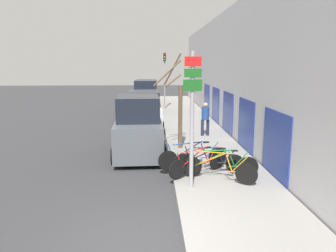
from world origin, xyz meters
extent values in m
plane|color=#333335|center=(0.00, 11.20, 0.00)|extent=(80.00, 80.00, 0.00)
cube|color=gray|center=(2.60, 14.00, 0.07)|extent=(3.20, 32.00, 0.15)
cube|color=#BCBCC1|center=(4.35, 14.00, 3.25)|extent=(0.20, 32.00, 6.50)
cube|color=navy|center=(4.23, 3.61, 1.20)|extent=(0.03, 2.24, 2.09)
cube|color=navy|center=(4.23, 7.00, 1.20)|extent=(0.03, 2.24, 2.09)
cube|color=navy|center=(4.23, 10.39, 1.20)|extent=(0.03, 2.24, 2.09)
cube|color=navy|center=(4.23, 13.78, 1.20)|extent=(0.03, 2.24, 2.09)
cube|color=navy|center=(4.23, 17.18, 1.20)|extent=(0.03, 2.24, 2.09)
cylinder|color=#939399|center=(1.47, 2.77, 2.09)|extent=(0.12, 0.12, 3.88)
cube|color=red|center=(1.47, 2.70, 3.75)|extent=(0.46, 0.02, 0.26)
cube|color=#19591E|center=(1.47, 2.70, 3.44)|extent=(0.47, 0.02, 0.23)
cube|color=#19591E|center=(1.47, 2.70, 3.11)|extent=(0.52, 0.02, 0.32)
cylinder|color=black|center=(1.53, 3.71, 0.48)|extent=(0.60, 0.35, 0.67)
cylinder|color=black|center=(3.12, 2.86, 0.48)|extent=(0.60, 0.35, 0.67)
cylinder|color=orange|center=(2.13, 3.39, 0.79)|extent=(0.91, 0.51, 0.55)
cylinder|color=orange|center=(2.21, 3.35, 1.03)|extent=(1.05, 0.59, 0.09)
cylinder|color=orange|center=(2.65, 3.11, 0.77)|extent=(0.21, 0.13, 0.48)
cylinder|color=orange|center=(2.84, 3.01, 0.51)|extent=(0.57, 0.32, 0.08)
cylinder|color=orange|center=(2.92, 2.97, 0.74)|extent=(0.43, 0.25, 0.54)
cylinder|color=orange|center=(1.61, 3.67, 0.77)|extent=(0.20, 0.13, 0.58)
cube|color=black|center=(2.73, 3.07, 1.02)|extent=(0.21, 0.16, 0.04)
cylinder|color=#99999E|center=(1.69, 3.63, 1.05)|extent=(0.23, 0.40, 0.02)
cylinder|color=black|center=(1.58, 3.65, 0.48)|extent=(0.66, 0.07, 0.66)
cylinder|color=black|center=(3.37, 3.56, 0.48)|extent=(0.66, 0.07, 0.66)
cylinder|color=#197233|center=(2.25, 3.62, 0.78)|extent=(1.00, 0.09, 0.54)
cylinder|color=#197233|center=(2.34, 3.61, 1.01)|extent=(1.17, 0.10, 0.09)
cylinder|color=#197233|center=(2.83, 3.59, 0.76)|extent=(0.21, 0.05, 0.47)
cylinder|color=#197233|center=(3.06, 3.58, 0.50)|extent=(0.63, 0.06, 0.08)
cylinder|color=#197233|center=(3.15, 3.57, 0.73)|extent=(0.47, 0.05, 0.53)
cylinder|color=#197233|center=(1.67, 3.65, 0.76)|extent=(0.21, 0.04, 0.57)
cube|color=black|center=(2.92, 3.58, 1.01)|extent=(0.20, 0.09, 0.04)
cylinder|color=#99999E|center=(1.76, 3.64, 1.04)|extent=(0.05, 0.44, 0.02)
cylinder|color=black|center=(1.11, 3.40, 0.47)|extent=(0.55, 0.39, 0.64)
cylinder|color=black|center=(2.52, 4.35, 0.47)|extent=(0.55, 0.39, 0.64)
cylinder|color=red|center=(1.64, 3.76, 0.76)|extent=(0.81, 0.56, 0.53)
cylinder|color=red|center=(1.71, 3.81, 0.99)|extent=(0.94, 0.65, 0.08)
cylinder|color=red|center=(2.10, 4.07, 0.74)|extent=(0.19, 0.14, 0.46)
cylinder|color=red|center=(2.28, 4.19, 0.49)|extent=(0.51, 0.36, 0.08)
cylinder|color=red|center=(2.35, 4.23, 0.72)|extent=(0.39, 0.27, 0.51)
cylinder|color=red|center=(1.18, 3.45, 0.74)|extent=(0.19, 0.14, 0.55)
cube|color=black|center=(2.17, 4.11, 0.98)|extent=(0.21, 0.18, 0.04)
cylinder|color=#99999E|center=(1.25, 3.50, 1.01)|extent=(0.27, 0.38, 0.02)
cylinder|color=black|center=(1.44, 4.31, 0.46)|extent=(0.61, 0.16, 0.62)
cylinder|color=black|center=(3.06, 3.98, 0.46)|extent=(0.61, 0.16, 0.62)
cylinder|color=black|center=(2.05, 4.19, 0.74)|extent=(0.91, 0.22, 0.51)
cylinder|color=black|center=(2.13, 4.17, 0.96)|extent=(1.06, 0.25, 0.08)
cylinder|color=black|center=(2.57, 4.08, 0.72)|extent=(0.20, 0.08, 0.44)
cylinder|color=black|center=(2.77, 4.04, 0.48)|extent=(0.57, 0.15, 0.07)
cylinder|color=black|center=(2.85, 4.02, 0.70)|extent=(0.43, 0.12, 0.50)
cylinder|color=black|center=(1.52, 4.30, 0.72)|extent=(0.20, 0.07, 0.53)
cube|color=black|center=(2.65, 4.06, 0.96)|extent=(0.21, 0.12, 0.04)
cylinder|color=#99999E|center=(1.60, 4.28, 0.98)|extent=(0.11, 0.44, 0.02)
cylinder|color=black|center=(0.87, 4.31, 0.49)|extent=(0.68, 0.18, 0.69)
cylinder|color=black|center=(2.62, 4.69, 0.49)|extent=(0.68, 0.18, 0.69)
cylinder|color=#1E4799|center=(1.52, 4.45, 0.81)|extent=(0.99, 0.25, 0.56)
cylinder|color=#1E4799|center=(1.61, 4.47, 1.05)|extent=(1.15, 0.28, 0.09)
cylinder|color=#1E4799|center=(2.10, 4.57, 0.78)|extent=(0.22, 0.08, 0.49)
cylinder|color=#1E4799|center=(2.31, 4.62, 0.52)|extent=(0.62, 0.16, 0.08)
cylinder|color=#1E4799|center=(2.40, 4.64, 0.76)|extent=(0.47, 0.13, 0.55)
cylinder|color=#1E4799|center=(0.95, 4.33, 0.78)|extent=(0.21, 0.08, 0.59)
cube|color=black|center=(2.18, 4.59, 1.04)|extent=(0.21, 0.12, 0.04)
cylinder|color=#99999E|center=(1.04, 4.35, 1.08)|extent=(0.12, 0.44, 0.02)
cube|color=#51565B|center=(-0.23, 6.94, 0.83)|extent=(1.95, 4.43, 1.31)
cube|color=black|center=(-0.22, 6.76, 1.96)|extent=(1.71, 2.33, 0.95)
cylinder|color=black|center=(-1.18, 8.26, 0.31)|extent=(0.24, 0.63, 0.62)
cylinder|color=black|center=(0.64, 8.32, 0.31)|extent=(0.24, 0.63, 0.62)
cylinder|color=black|center=(-1.09, 5.55, 0.31)|extent=(0.24, 0.63, 0.62)
cylinder|color=black|center=(0.73, 5.61, 0.31)|extent=(0.24, 0.63, 0.62)
cube|color=silver|center=(-0.16, 12.42, 0.77)|extent=(2.04, 4.82, 1.20)
cube|color=black|center=(-0.16, 12.23, 1.77)|extent=(1.77, 2.53, 0.81)
cylinder|color=black|center=(-1.15, 13.86, 0.31)|extent=(0.24, 0.63, 0.62)
cylinder|color=black|center=(0.70, 13.93, 0.31)|extent=(0.24, 0.63, 0.62)
cylinder|color=black|center=(-1.03, 10.91, 0.31)|extent=(0.24, 0.63, 0.62)
cylinder|color=black|center=(0.82, 10.99, 0.31)|extent=(0.24, 0.63, 0.62)
cube|color=navy|center=(-0.18, 18.60, 0.86)|extent=(1.85, 4.64, 1.35)
cube|color=black|center=(-0.18, 18.42, 2.01)|extent=(1.63, 2.43, 0.96)
cylinder|color=black|center=(-1.04, 20.05, 0.33)|extent=(0.23, 0.66, 0.65)
cylinder|color=black|center=(0.73, 20.02, 0.33)|extent=(0.23, 0.66, 0.65)
cylinder|color=black|center=(-1.09, 17.19, 0.33)|extent=(0.23, 0.66, 0.65)
cylinder|color=black|center=(0.68, 17.16, 0.33)|extent=(0.23, 0.66, 0.65)
cube|color=maroon|center=(-0.20, 24.18, 0.74)|extent=(2.06, 4.78, 1.13)
cube|color=black|center=(-0.20, 23.99, 1.78)|extent=(1.78, 2.52, 0.95)
cylinder|color=black|center=(-1.20, 25.60, 0.33)|extent=(0.25, 0.67, 0.66)
cylinder|color=black|center=(0.67, 25.67, 0.33)|extent=(0.25, 0.67, 0.66)
cylinder|color=black|center=(-1.08, 22.68, 0.33)|extent=(0.25, 0.67, 0.66)
cylinder|color=black|center=(0.79, 22.76, 0.33)|extent=(0.25, 0.67, 0.66)
cylinder|color=#1E2338|center=(2.82, 9.67, 0.55)|extent=(0.15, 0.15, 0.80)
cylinder|color=#1E2338|center=(3.10, 9.72, 0.55)|extent=(0.15, 0.15, 0.80)
cylinder|color=navy|center=(2.96, 9.69, 1.27)|extent=(0.37, 0.37, 0.64)
sphere|color=tan|center=(2.96, 9.69, 1.70)|extent=(0.22, 0.22, 0.22)
cylinder|color=brown|center=(1.52, 7.33, 1.48)|extent=(0.17, 0.17, 2.66)
cylinder|color=brown|center=(1.19, 7.58, 3.45)|extent=(0.75, 0.59, 1.34)
cylinder|color=brown|center=(0.96, 7.17, 3.32)|extent=(1.17, 0.39, 1.08)
cylinder|color=brown|center=(1.20, 7.05, 3.02)|extent=(0.70, 0.63, 0.50)
cylinder|color=#939399|center=(1.29, 19.96, 2.40)|extent=(0.10, 0.10, 4.50)
cube|color=black|center=(1.29, 19.86, 4.20)|extent=(0.20, 0.16, 0.64)
sphere|color=red|center=(1.29, 19.77, 4.40)|extent=(0.11, 0.11, 0.11)
sphere|color=orange|center=(1.29, 19.77, 4.20)|extent=(0.11, 0.11, 0.11)
sphere|color=green|center=(1.29, 19.77, 4.00)|extent=(0.11, 0.11, 0.11)
camera|label=1|loc=(0.40, -6.25, 3.69)|focal=35.00mm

